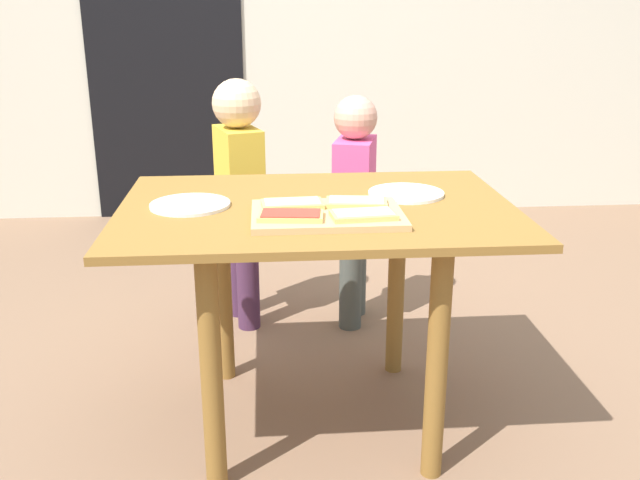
{
  "coord_description": "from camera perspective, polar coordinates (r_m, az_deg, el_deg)",
  "views": [
    {
      "loc": [
        -0.15,
        -1.94,
        1.25
      ],
      "look_at": [
        0.01,
        0.0,
        0.6
      ],
      "focal_mm": 39.67,
      "sensor_mm": 36.0,
      "label": 1
    }
  ],
  "objects": [
    {
      "name": "child_right",
      "position": [
        2.79,
        2.78,
        3.44
      ],
      "size": [
        0.2,
        0.27,
        0.93
      ],
      "color": "#4A4F48",
      "rests_on": "ground"
    },
    {
      "name": "dining_table",
      "position": [
        2.06,
        -0.25,
        -0.41
      ],
      "size": [
        1.13,
        0.79,
        0.71
      ],
      "color": "brown",
      "rests_on": "ground"
    },
    {
      "name": "plate_white_left",
      "position": [
        2.04,
        -10.44,
        2.82
      ],
      "size": [
        0.23,
        0.23,
        0.01
      ],
      "primitive_type": "cylinder",
      "color": "white",
      "rests_on": "dining_table"
    },
    {
      "name": "ground_plane",
      "position": [
        2.32,
        -0.23,
        -14.21
      ],
      "size": [
        16.0,
        16.0,
        0.0
      ],
      "primitive_type": "plane",
      "color": "brown"
    },
    {
      "name": "child_left",
      "position": [
        2.79,
        -6.5,
        4.44
      ],
      "size": [
        0.21,
        0.27,
        0.99
      ],
      "color": "#452743",
      "rests_on": "ground"
    },
    {
      "name": "house_door",
      "position": [
        4.32,
        -12.45,
        14.8
      ],
      "size": [
        0.9,
        0.02,
        2.0
      ],
      "primitive_type": "cube",
      "color": "black",
      "rests_on": "ground"
    },
    {
      "name": "cutting_board",
      "position": [
        1.9,
        0.59,
        2.04
      ],
      "size": [
        0.4,
        0.28,
        0.02
      ],
      "primitive_type": "cube",
      "color": "tan",
      "rests_on": "dining_table"
    },
    {
      "name": "pizza_slice_far_left",
      "position": [
        1.94,
        -2.25,
        2.93
      ],
      "size": [
        0.17,
        0.1,
        0.02
      ],
      "color": "tan",
      "rests_on": "cutting_board"
    },
    {
      "name": "pizza_slice_near_left",
      "position": [
        1.83,
        -2.37,
        1.98
      ],
      "size": [
        0.18,
        0.11,
        0.02
      ],
      "color": "tan",
      "rests_on": "cutting_board"
    },
    {
      "name": "pizza_slice_near_right",
      "position": [
        1.84,
        3.52,
        2.05
      ],
      "size": [
        0.18,
        0.11,
        0.02
      ],
      "color": "tan",
      "rests_on": "cutting_board"
    },
    {
      "name": "plate_white_right",
      "position": [
        2.15,
        6.96,
        3.76
      ],
      "size": [
        0.23,
        0.23,
        0.01
      ],
      "primitive_type": "cylinder",
      "color": "white",
      "rests_on": "dining_table"
    },
    {
      "name": "pizza_slice_far_right",
      "position": [
        1.96,
        2.96,
        3.06
      ],
      "size": [
        0.18,
        0.11,
        0.02
      ],
      "color": "tan",
      "rests_on": "cutting_board"
    }
  ]
}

